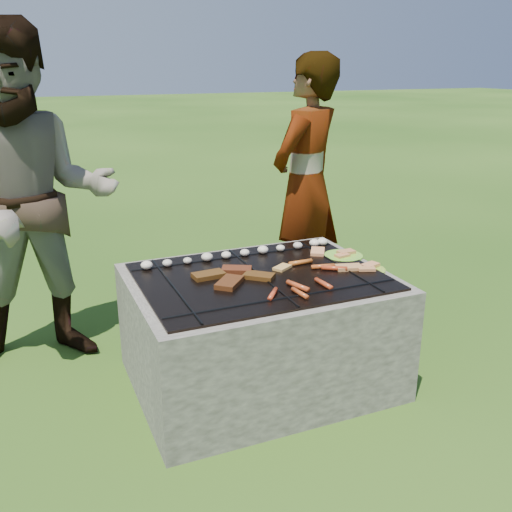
{
  "coord_description": "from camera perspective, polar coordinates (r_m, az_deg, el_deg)",
  "views": [
    {
      "loc": [
        -1.08,
        -2.5,
        1.64
      ],
      "look_at": [
        0.0,
        0.05,
        0.7
      ],
      "focal_mm": 40.0,
      "sensor_mm": 36.0,
      "label": 1
    }
  ],
  "objects": [
    {
      "name": "plate_near",
      "position": [
        3.06,
        11.11,
        -1.28
      ],
      "size": [
        0.23,
        0.23,
        0.03
      ],
      "color": "#E0F239",
      "rests_on": "fire_pit"
    },
    {
      "name": "bystander",
      "position": [
        3.3,
        -21.35,
        5.07
      ],
      "size": [
        0.96,
        0.77,
        1.86
      ],
      "primitive_type": "imported",
      "rotation": [
        0.0,
        0.0,
        -0.07
      ],
      "color": "#ABA18E",
      "rests_on": "ground"
    },
    {
      "name": "plate_far",
      "position": [
        3.25,
        8.75,
        0.04
      ],
      "size": [
        0.28,
        0.28,
        0.03
      ],
      "color": "#BAEF39",
      "rests_on": "fire_pit"
    },
    {
      "name": "cook",
      "position": [
        3.9,
        5.01,
        7.09
      ],
      "size": [
        0.75,
        0.68,
        1.71
      ],
      "primitive_type": "imported",
      "rotation": [
        0.0,
        0.0,
        3.7
      ],
      "color": "#9D9383",
      "rests_on": "ground"
    },
    {
      "name": "sausages",
      "position": [
        2.85,
        5.3,
        -2.16
      ],
      "size": [
        0.55,
        0.46,
        0.03
      ],
      "color": "orange",
      "rests_on": "fire_pit"
    },
    {
      "name": "mushrooms",
      "position": [
        3.2,
        -0.92,
        0.41
      ],
      "size": [
        1.12,
        0.06,
        0.04
      ],
      "color": "white",
      "rests_on": "fire_pit"
    },
    {
      "name": "lawn",
      "position": [
        3.18,
        0.36,
        -12.32
      ],
      "size": [
        60.0,
        60.0,
        0.0
      ],
      "primitive_type": "plane",
      "color": "#214812",
      "rests_on": "ground"
    },
    {
      "name": "pork_slabs",
      "position": [
        2.86,
        -2.42,
        -2.03
      ],
      "size": [
        0.4,
        0.33,
        0.02
      ],
      "color": "brown",
      "rests_on": "fire_pit"
    },
    {
      "name": "fire_pit",
      "position": [
        3.04,
        0.37,
        -7.76
      ],
      "size": [
        1.3,
        1.0,
        0.62
      ],
      "color": "#A39B91",
      "rests_on": "ground"
    },
    {
      "name": "bread_on_grate",
      "position": [
        3.11,
        6.82,
        -0.5
      ],
      "size": [
        0.45,
        0.43,
        0.02
      ],
      "color": "tan",
      "rests_on": "fire_pit"
    }
  ]
}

